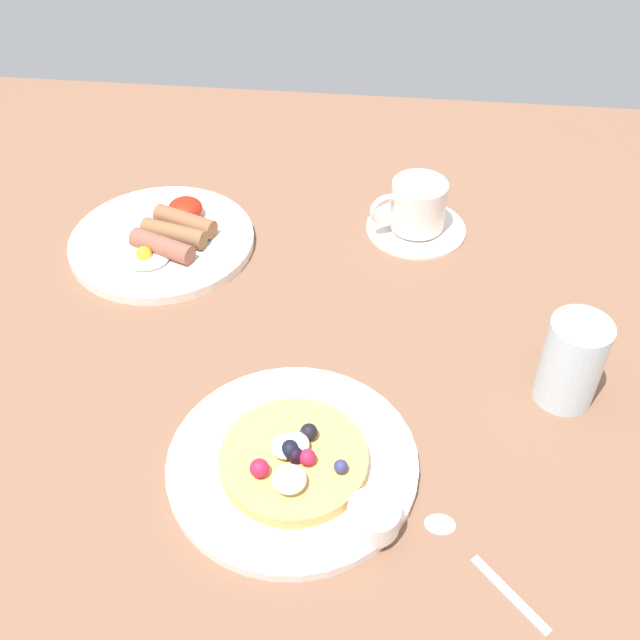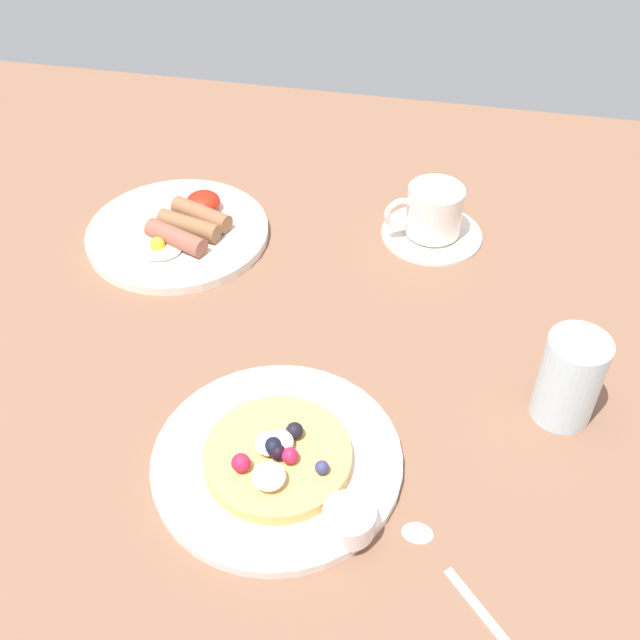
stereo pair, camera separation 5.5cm
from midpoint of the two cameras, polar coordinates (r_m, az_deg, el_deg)
The scene contains 10 objects.
ground_plane at distance 86.96cm, azimuth -4.63°, elevation -2.50°, with size 174.41×120.05×3.00cm, color brown.
pancake_plate at distance 74.47cm, azimuth -4.22°, elevation -10.63°, with size 24.02×24.02×1.11cm, color white.
pancake_with_berries at distance 72.75cm, azimuth -4.20°, elevation -10.36°, with size 14.00×14.00×3.32cm.
syrup_ramekin at distance 68.74cm, azimuth 1.65°, elevation -14.51°, with size 4.69×4.69×2.57cm.
breakfast_plate at distance 101.40cm, azimuth -13.21°, elevation 5.68°, with size 23.55×23.55×1.23cm, color white.
fried_breakfast at distance 100.01cm, azimuth -12.45°, elevation 6.49°, with size 11.05×14.39×2.70cm.
coffee_saucer at distance 102.01cm, azimuth 5.60°, elevation 6.85°, with size 13.08×13.08×0.84cm, color white.
coffee_cup at distance 99.81cm, azimuth 5.64°, elevation 8.54°, with size 9.82×7.14×6.32cm.
teaspoon at distance 70.46cm, azimuth 8.34°, elevation -16.40°, with size 10.38×10.53×0.60cm.
water_glass at distance 79.94cm, azimuth 16.37°, elevation -3.05°, with size 6.14×6.14×10.01cm, color silver.
Camera 1 is at (10.80, -59.86, 60.51)cm, focal length 43.01 mm.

